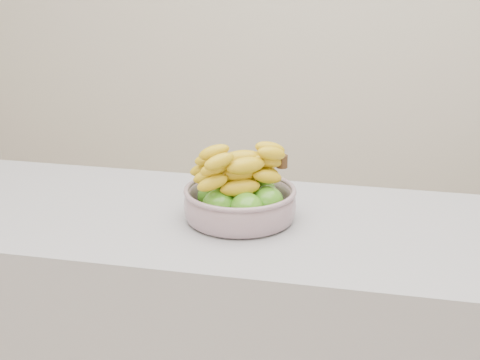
# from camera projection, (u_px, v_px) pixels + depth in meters

# --- Properties ---
(fruit_bowl) EXTENTS (0.27, 0.27, 0.17)m
(fruit_bowl) POSITION_uv_depth(u_px,v_px,m) (240.00, 197.00, 1.61)
(fruit_bowl) COLOR #A1B4C2
(fruit_bowl) RESTS_ON counter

